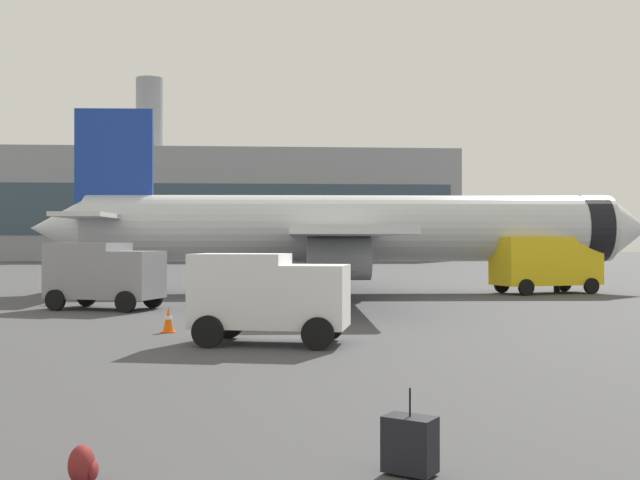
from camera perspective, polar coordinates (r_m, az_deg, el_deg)
name	(u,v)px	position (r m, az deg, el deg)	size (l,w,h in m)	color
airplane_at_gate	(346,229)	(43.61, 2.00, 0.82)	(35.70, 32.15, 10.50)	silver
service_truck	(104,272)	(34.24, -15.95, -2.35)	(5.26, 3.82, 2.90)	gray
fuel_truck	(545,262)	(44.83, 16.53, -1.61)	(6.40, 3.87, 3.20)	yellow
cargo_van	(268,294)	(21.88, -3.91, -4.04)	(4.73, 3.14, 2.60)	white
safety_cone_near	(501,282)	(50.45, 13.42, -3.06)	(0.44, 0.44, 0.70)	#F2590C
safety_cone_mid	(51,298)	(37.17, -19.56, -4.11)	(0.44, 0.44, 0.70)	#F2590C
safety_cone_far	(168,320)	(25.17, -11.31, -5.90)	(0.44, 0.44, 0.83)	#F2590C
rolling_suitcase	(410,444)	(9.97, 6.78, -14.99)	(0.75, 0.70, 1.10)	black
traveller_backpack	(83,465)	(10.01, -17.39, -15.85)	(0.36, 0.40, 0.48)	maroon
terminal_building	(230,205)	(124.37, -6.82, 2.60)	(71.97, 18.08, 29.32)	gray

